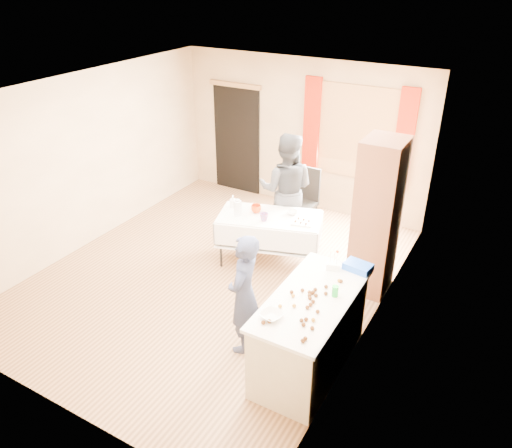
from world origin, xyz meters
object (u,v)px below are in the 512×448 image
Objects in this scene: counter at (310,332)px; girl at (244,294)px; party_table at (269,235)px; woman at (286,190)px; cabinet at (377,218)px; chair at (302,213)px.

counter is 1.12× the size of girl.
woman is (-0.07, 0.67, 0.44)m from party_table.
counter reaches higher than party_table.
cabinet reaches higher than party_table.
cabinet is at bearing 142.96° from woman.
cabinet reaches higher than chair.
girl is at bearing 89.04° from woman.
chair reaches higher than counter.
girl is at bearing -173.44° from counter.
cabinet is 1.87m from counter.
counter is at bearing -67.55° from party_table.
counter is 0.82m from girl.
counter is (-0.10, -1.77, -0.60)m from cabinet.
party_table is 1.12m from chair.
counter is 0.99× the size of party_table.
woman is at bearing -173.57° from girl.
woman is at bearing 78.98° from party_table.
chair is (0.00, 1.12, -0.13)m from party_table.
party_table is 1.90m from girl.
cabinet is 1.46× the size of girl.
party_table is 0.80m from woman.
cabinet is 2.08m from girl.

